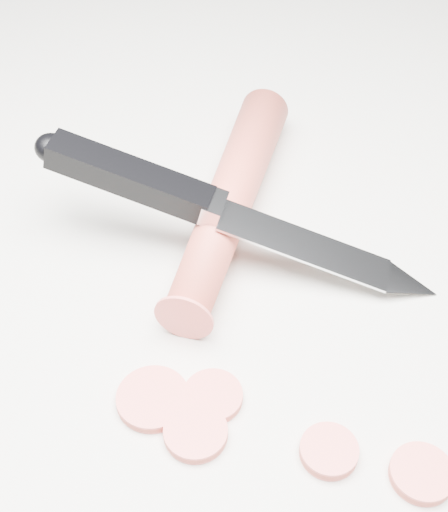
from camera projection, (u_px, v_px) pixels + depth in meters
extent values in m
plane|color=beige|center=(243.00, 357.00, 0.41)|extent=(2.40, 2.40, 0.00)
cylinder|color=#CD4234|center=(231.00, 198.00, 0.48)|extent=(0.14, 0.20, 0.03)
cylinder|color=#EB5B52|center=(422.00, 474.00, 0.36)|extent=(0.03, 0.03, 0.01)
cylinder|color=#EB5B52|center=(196.00, 432.00, 0.38)|extent=(0.03, 0.03, 0.01)
cylinder|color=#EB5B52|center=(153.00, 399.00, 0.39)|extent=(0.04, 0.04, 0.01)
cylinder|color=#EB5B52|center=(213.00, 396.00, 0.39)|extent=(0.03, 0.03, 0.01)
cylinder|color=#EB5B52|center=(329.00, 451.00, 0.37)|extent=(0.03, 0.03, 0.01)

